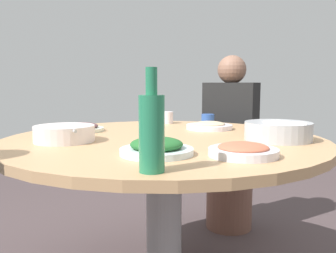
% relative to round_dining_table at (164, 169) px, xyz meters
% --- Properties ---
extents(round_dining_table, '(1.39, 1.39, 0.76)m').
position_rel_round_dining_table_xyz_m(round_dining_table, '(0.00, 0.00, 0.00)').
color(round_dining_table, '#99999E').
rests_on(round_dining_table, ground).
extents(rice_bowl, '(0.27, 0.27, 0.08)m').
position_rel_round_dining_table_xyz_m(rice_bowl, '(0.48, -0.01, 0.18)').
color(rice_bowl, '#B2B5BA').
rests_on(rice_bowl, round_dining_table).
extents(soup_bowl, '(0.24, 0.24, 0.07)m').
position_rel_round_dining_table_xyz_m(soup_bowl, '(-0.38, -0.16, 0.17)').
color(soup_bowl, white).
rests_on(soup_bowl, round_dining_table).
extents(dish_noodles, '(0.24, 0.24, 0.04)m').
position_rel_round_dining_table_xyz_m(dish_noodles, '(0.19, 0.32, 0.16)').
color(dish_noodles, silver).
rests_on(dish_noodles, round_dining_table).
extents(dish_tofu_braise, '(0.23, 0.23, 0.04)m').
position_rel_round_dining_table_xyz_m(dish_tofu_braise, '(0.31, -0.36, 0.16)').
color(dish_tofu_braise, silver).
rests_on(dish_tofu_braise, round_dining_table).
extents(dish_eggplant, '(0.22, 0.22, 0.04)m').
position_rel_round_dining_table_xyz_m(dish_eggplant, '(-0.43, 0.15, 0.16)').
color(dish_eggplant, silver).
rests_on(dish_eggplant, round_dining_table).
extents(dish_greens, '(0.25, 0.25, 0.06)m').
position_rel_round_dining_table_xyz_m(dish_greens, '(0.03, -0.37, 0.16)').
color(dish_greens, silver).
rests_on(dish_greens, round_dining_table).
extents(green_bottle, '(0.07, 0.07, 0.28)m').
position_rel_round_dining_table_xyz_m(green_bottle, '(0.06, -0.60, 0.25)').
color(green_bottle, '#247650').
rests_on(green_bottle, round_dining_table).
extents(tea_cup_near, '(0.08, 0.08, 0.06)m').
position_rel_round_dining_table_xyz_m(tea_cup_near, '(0.18, 0.57, 0.17)').
color(tea_cup_near, '#2A4E9B').
rests_on(tea_cup_near, round_dining_table).
extents(tea_cup_far, '(0.07, 0.07, 0.07)m').
position_rel_round_dining_table_xyz_m(tea_cup_far, '(-0.06, 0.55, 0.17)').
color(tea_cup_far, white).
rests_on(tea_cup_far, round_dining_table).
extents(stool_for_diner_right, '(0.31, 0.31, 0.42)m').
position_rel_round_dining_table_xyz_m(stool_for_diner_right, '(0.32, 0.90, -0.41)').
color(stool_for_diner_right, brown).
rests_on(stool_for_diner_right, ground).
extents(diner_right, '(0.42, 0.43, 0.76)m').
position_rel_round_dining_table_xyz_m(diner_right, '(0.32, 0.90, 0.12)').
color(diner_right, '#2D333D').
rests_on(diner_right, stool_for_diner_right).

